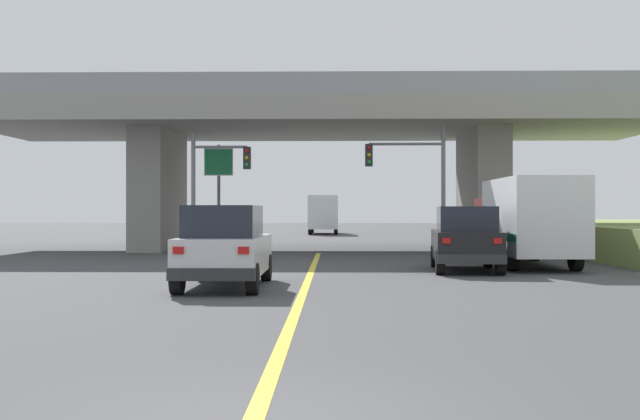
{
  "coord_description": "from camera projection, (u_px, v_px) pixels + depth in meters",
  "views": [
    {
      "loc": [
        0.74,
        -6.87,
        1.9
      ],
      "look_at": [
        0.29,
        16.4,
        1.91
      ],
      "focal_mm": 44.33,
      "sensor_mm": 36.0,
      "label": 1
    }
  ],
  "objects": [
    {
      "name": "suv_lead",
      "position": [
        225.0,
        246.0,
        19.37
      ],
      "size": [
        1.96,
        4.66,
        2.02
      ],
      "color": "silver",
      "rests_on": "ground"
    },
    {
      "name": "suv_crossing",
      "position": [
        466.0,
        239.0,
        24.63
      ],
      "size": [
        2.3,
        4.48,
        2.02
      ],
      "rotation": [
        0.0,
        0.0,
        -0.08
      ],
      "color": "black",
      "rests_on": "ground"
    },
    {
      "name": "overpass_bridge",
      "position": [
        320.0,
        136.0,
        38.12
      ],
      "size": [
        32.26,
        10.5,
        7.71
      ],
      "color": "gray",
      "rests_on": "ground"
    },
    {
      "name": "traffic_signal_farside",
      "position": [
        213.0,
        177.0,
        34.0
      ],
      "size": [
        2.58,
        0.36,
        5.22
      ],
      "color": "slate",
      "rests_on": "ground"
    },
    {
      "name": "lane_divider_stripe",
      "position": [
        307.0,
        282.0,
        20.94
      ],
      "size": [
        0.2,
        28.12,
        0.01
      ],
      "primitive_type": "cube",
      "color": "yellow",
      "rests_on": "ground"
    },
    {
      "name": "semi_truck_distant",
      "position": [
        323.0,
        214.0,
        63.25
      ],
      "size": [
        2.33,
        6.76,
        3.07
      ],
      "color": "red",
      "rests_on": "ground"
    },
    {
      "name": "box_truck",
      "position": [
        527.0,
        220.0,
        26.8
      ],
      "size": [
        2.33,
        7.48,
        2.95
      ],
      "color": "red",
      "rests_on": "ground"
    },
    {
      "name": "traffic_signal_nearside",
      "position": [
        416.0,
        173.0,
        33.86
      ],
      "size": [
        3.44,
        0.36,
        5.59
      ],
      "color": "slate",
      "rests_on": "ground"
    },
    {
      "name": "ground",
      "position": [
        320.0,
        250.0,
        38.12
      ],
      "size": [
        160.0,
        160.0,
        0.0
      ],
      "primitive_type": "plane",
      "color": "#424244"
    },
    {
      "name": "highway_sign",
      "position": [
        219.0,
        175.0,
        35.62
      ],
      "size": [
        1.31,
        0.17,
        4.87
      ],
      "color": "#56595E",
      "rests_on": "ground"
    }
  ]
}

